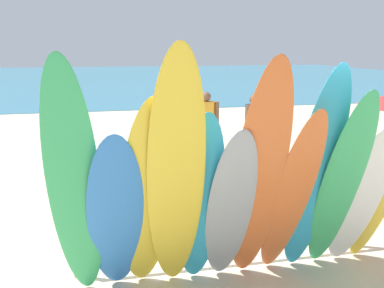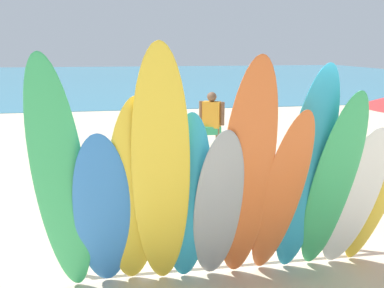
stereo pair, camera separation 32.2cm
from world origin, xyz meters
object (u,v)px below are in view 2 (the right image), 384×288
object	(u,v)px
beachgoer_by_water	(259,124)
surfboard_rack	(220,223)
surfboard_grey_5	(218,211)
surfboard_orange_7	(280,200)
surfboard_yellow_3	(161,183)
surfboard_teal_4	(187,204)
surfboard_orange_6	(245,183)
surfboard_teal_8	(304,179)
beach_chair_red	(368,166)
surfboard_blue_1	(103,216)
surfboard_yellow_2	(134,200)
surfboard_yellow_11	(380,184)
beachgoer_midbeach	(212,121)
surfboard_green_0	(61,188)
surfboard_white_10	(353,202)
surfboard_green_9	(331,190)

from	to	relation	value
beachgoer_by_water	surfboard_rack	bearing A→B (deg)	-151.42
surfboard_grey_5	surfboard_orange_7	size ratio (longest dim) A/B	0.91
surfboard_yellow_3	surfboard_teal_4	bearing A→B (deg)	36.39
surfboard_orange_6	surfboard_teal_8	size ratio (longest dim) A/B	1.06
surfboard_grey_5	beach_chair_red	xyz separation A→B (m)	(3.62, 2.95, -0.53)
surfboard_blue_1	surfboard_yellow_2	bearing A→B (deg)	-7.49
surfboard_yellow_11	surfboard_grey_5	bearing A→B (deg)	179.39
surfboard_rack	beachgoer_midbeach	world-z (taller)	beachgoer_midbeach
surfboard_green_0	surfboard_grey_5	size ratio (longest dim) A/B	1.33
surfboard_teal_8	surfboard_blue_1	bearing A→B (deg)	-179.43
surfboard_blue_1	surfboard_grey_5	distance (m)	1.18
surfboard_white_10	beachgoer_midbeach	bearing A→B (deg)	97.15
surfboard_green_9	surfboard_white_10	distance (m)	0.38
surfboard_yellow_3	surfboard_orange_6	size ratio (longest dim) A/B	1.04
surfboard_blue_1	surfboard_grey_5	size ratio (longest dim) A/B	1.00
surfboard_yellow_2	surfboard_yellow_11	xyz separation A→B (m)	(2.73, 0.01, 0.02)
surfboard_yellow_11	beachgoer_by_water	bearing A→B (deg)	85.40
surfboard_orange_6	surfboard_white_10	size ratio (longest dim) A/B	1.38
surfboard_rack	surfboard_green_9	xyz separation A→B (m)	(1.06, -0.69, 0.62)
surfboard_yellow_2	surfboard_green_9	world-z (taller)	surfboard_green_9
surfboard_teal_4	surfboard_orange_7	size ratio (longest dim) A/B	0.96
surfboard_orange_6	surfboard_orange_7	world-z (taller)	surfboard_orange_6
surfboard_orange_6	surfboard_blue_1	bearing A→B (deg)	178.49
surfboard_orange_6	beach_chair_red	distance (m)	4.64
surfboard_rack	surfboard_orange_6	size ratio (longest dim) A/B	1.36
surfboard_blue_1	surfboard_green_9	world-z (taller)	surfboard_green_9
surfboard_rack	surfboard_grey_5	world-z (taller)	surfboard_grey_5
surfboard_grey_5	surfboard_yellow_11	size ratio (longest dim) A/B	0.84
surfboard_yellow_3	surfboard_white_10	size ratio (longest dim) A/B	1.44
surfboard_rack	surfboard_orange_7	size ratio (longest dim) A/B	1.67
surfboard_yellow_2	surfboard_green_9	size ratio (longest dim) A/B	0.99
surfboard_blue_1	surfboard_teal_8	distance (m)	2.15
surfboard_green_9	beach_chair_red	xyz separation A→B (m)	(2.38, 2.98, -0.71)
surfboard_orange_7	beachgoer_by_water	bearing A→B (deg)	70.13
surfboard_rack	beachgoer_midbeach	bearing A→B (deg)	79.28
surfboard_orange_7	surfboard_yellow_11	world-z (taller)	surfboard_yellow_11
surfboard_grey_5	beach_chair_red	size ratio (longest dim) A/B	2.51
surfboard_white_10	surfboard_teal_8	bearing A→B (deg)	-174.64
beachgoer_by_water	beach_chair_red	world-z (taller)	beachgoer_by_water
surfboard_yellow_2	surfboard_orange_6	world-z (taller)	surfboard_orange_6
surfboard_orange_6	beach_chair_red	size ratio (longest dim) A/B	3.40
surfboard_teal_8	surfboard_yellow_11	bearing A→B (deg)	3.52
surfboard_teal_8	surfboard_yellow_2	bearing A→B (deg)	-178.58
surfboard_rack	surfboard_yellow_2	bearing A→B (deg)	-148.49
surfboard_white_10	beach_chair_red	bearing A→B (deg)	56.60
surfboard_grey_5	beach_chair_red	bearing A→B (deg)	40.66
surfboard_orange_7	surfboard_orange_6	bearing A→B (deg)	-171.02
surfboard_orange_7	surfboard_blue_1	bearing A→B (deg)	173.69
surfboard_orange_6	surfboard_green_9	xyz separation A→B (m)	(0.99, 0.09, -0.16)
surfboard_yellow_3	surfboard_white_10	xyz separation A→B (m)	(2.16, 0.18, -0.41)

